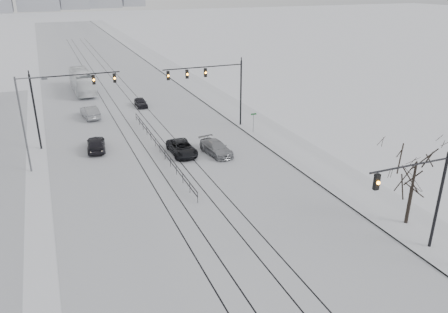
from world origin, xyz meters
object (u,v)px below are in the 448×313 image
(bare_tree, at_px, (415,169))
(sedan_nb_right, at_px, (216,148))
(sedan_nb_far, at_px, (141,102))
(box_truck, at_px, (82,82))
(sedan_sb_inner, at_px, (96,144))
(sedan_sb_outer, at_px, (90,112))
(traffic_mast_near, at_px, (422,192))
(sedan_nb_front, at_px, (182,148))

(bare_tree, height_order, sedan_nb_right, bare_tree)
(sedan_nb_far, distance_m, box_truck, 13.90)
(sedan_sb_inner, xyz_separation_m, box_truck, (1.37, 27.27, 0.90))
(sedan_sb_outer, xyz_separation_m, sedan_nb_right, (10.55, -18.06, -0.09))
(traffic_mast_near, relative_size, sedan_nb_front, 1.42)
(sedan_sb_outer, height_order, sedan_nb_far, sedan_sb_outer)
(sedan_nb_right, bearing_deg, sedan_nb_front, 149.20)
(box_truck, bearing_deg, sedan_sb_inner, 85.77)
(sedan_nb_front, relative_size, sedan_nb_far, 1.37)
(sedan_nb_far, height_order, box_truck, box_truck)
(box_truck, bearing_deg, sedan_nb_front, 100.58)
(bare_tree, bearing_deg, sedan_sb_inner, 128.60)
(bare_tree, relative_size, sedan_nb_front, 1.23)
(traffic_mast_near, height_order, sedan_nb_far, traffic_mast_near)
(sedan_nb_far, bearing_deg, box_truck, 119.17)
(sedan_sb_inner, relative_size, sedan_nb_far, 1.27)
(sedan_nb_right, bearing_deg, sedan_sb_outer, 112.14)
(sedan_nb_right, bearing_deg, sedan_sb_inner, 144.67)
(traffic_mast_near, distance_m, bare_tree, 3.85)
(bare_tree, relative_size, sedan_sb_outer, 1.28)
(traffic_mast_near, relative_size, sedan_sb_inner, 1.54)
(sedan_sb_outer, distance_m, sedan_nb_right, 20.92)
(traffic_mast_near, xyz_separation_m, sedan_sb_inner, (-16.86, 27.15, -3.79))
(sedan_sb_inner, height_order, box_truck, box_truck)
(sedan_sb_inner, relative_size, box_truck, 0.38)
(traffic_mast_near, height_order, box_truck, traffic_mast_near)
(bare_tree, distance_m, sedan_sb_outer, 40.98)
(sedan_nb_front, relative_size, box_truck, 0.41)
(sedan_sb_outer, height_order, sedan_nb_right, sedan_sb_outer)
(sedan_sb_inner, distance_m, sedan_sb_outer, 12.27)
(traffic_mast_near, bearing_deg, sedan_nb_front, 111.17)
(bare_tree, bearing_deg, sedan_sb_outer, 116.94)
(sedan_sb_inner, bearing_deg, sedan_sb_outer, -87.20)
(box_truck, bearing_deg, sedan_nb_right, 105.41)
(sedan_sb_inner, height_order, sedan_sb_outer, sedan_sb_outer)
(sedan_sb_inner, height_order, sedan_nb_front, sedan_sb_inner)
(sedan_sb_outer, distance_m, sedan_nb_far, 7.85)
(sedan_nb_right, xyz_separation_m, sedan_nb_far, (-3.26, 20.96, -0.08))
(traffic_mast_near, bearing_deg, sedan_sb_inner, 121.84)
(traffic_mast_near, distance_m, sedan_sb_outer, 42.71)
(sedan_sb_inner, bearing_deg, sedan_nb_right, 159.29)
(sedan_sb_outer, distance_m, box_truck, 15.06)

